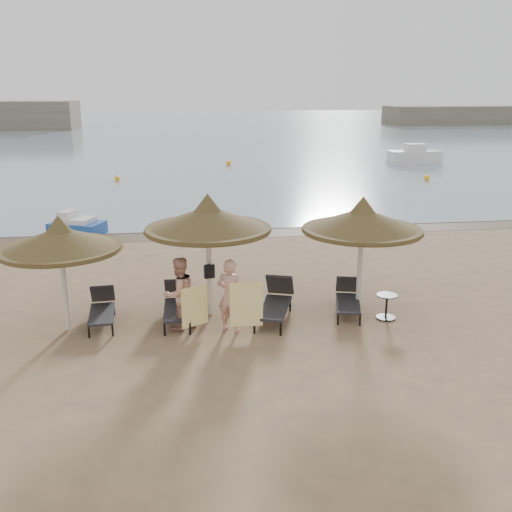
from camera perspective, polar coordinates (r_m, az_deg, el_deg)
The scene contains 22 objects.
ground at distance 14.01m, azimuth -4.64°, elevation -7.23°, with size 160.00×160.00×0.00m, color #8F6D4A.
sea at distance 93.00m, azimuth -7.90°, elevation 12.70°, with size 200.00×140.00×0.03m, color gray.
wet_sand_strip at distance 22.93m, azimuth -6.16°, elevation 2.12°, with size 200.00×1.60×0.01m, color #4F3C29.
far_shore at distance 93.92m, azimuth -23.88°, elevation 13.31°, with size 150.00×54.80×12.00m.
palapa_left at distance 13.94m, azimuth -19.02°, elevation 1.56°, with size 2.85×2.85×2.83m.
palapa_center at distance 14.13m, azimuth -4.83°, elevation 3.69°, with size 3.18×3.18×3.15m.
palapa_right at distance 14.59m, azimuth 10.58°, elevation 3.50°, with size 3.07×3.07×3.04m.
lounger_far_left at distance 14.75m, azimuth -15.14°, elevation -5.04°, with size 0.71×1.82×0.80m.
lounger_near_left at distance 14.56m, azimuth -7.87°, elevation -4.72°, with size 0.70×1.99×0.88m.
lounger_near_right at distance 14.52m, azimuth 1.96°, elevation -4.52°, with size 1.36×2.21×0.94m.
lounger_far_right at distance 15.10m, azimuth 9.17°, elevation -4.16°, with size 1.03×1.88×0.80m.
side_table at distance 14.83m, azimuth 12.90°, elevation -5.01°, with size 0.52×0.52×0.63m.
person_left at distance 13.72m, azimuth -7.71°, elevation -3.18°, with size 0.96×0.62×2.08m, color tan.
person_right at distance 13.46m, azimuth -2.60°, elevation -3.41°, with size 0.96×0.63×2.09m, color tan.
towel_left at distance 13.52m, azimuth -6.15°, elevation -5.03°, with size 0.64×0.35×0.99m.
towel_right at distance 13.36m, azimuth -0.98°, elevation -4.88°, with size 0.78×0.05×1.09m.
bag_patterned at distance 14.68m, azimuth -4.74°, elevation -1.54°, with size 0.28×0.17×0.33m.
bag_dark at distance 14.32m, azimuth -4.67°, elevation -1.54°, with size 0.27×0.14×0.36m.
pedal_boat at distance 23.89m, azimuth -17.51°, elevation 2.89°, with size 2.35×1.89×0.95m.
buoy_left at distance 37.63m, azimuth -13.72°, elevation 7.56°, with size 0.34×0.34×0.34m, color yellow.
buoy_mid at distance 44.36m, azimuth -2.76°, elevation 9.29°, with size 0.38×0.38×0.38m, color yellow.
buoy_right at distance 38.33m, azimuth 16.71°, elevation 7.50°, with size 0.36×0.36×0.36m, color yellow.
Camera 1 is at (-0.70, -12.84, 5.58)m, focal length 40.00 mm.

